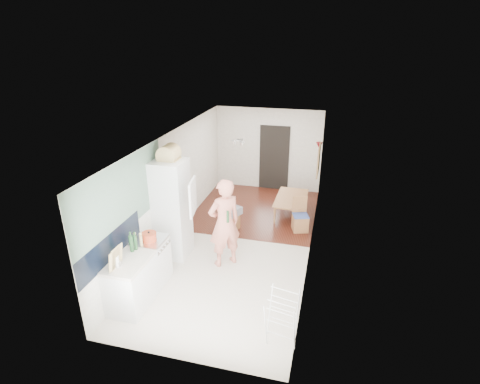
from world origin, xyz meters
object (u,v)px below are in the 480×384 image
at_px(person, 224,216).
at_px(dining_chair, 301,215).
at_px(stool, 231,222).
at_px(drying_rack, 282,319).
at_px(dining_table, 292,207).

xyz_separation_m(person, dining_chair, (1.38, 1.83, -0.69)).
relative_size(stool, drying_rack, 0.47).
relative_size(dining_table, drying_rack, 1.36).
relative_size(dining_table, stool, 2.89).
distance_m(person, drying_rack, 2.48).
bearing_deg(person, stool, -122.02).
bearing_deg(drying_rack, stool, 129.06).
xyz_separation_m(person, dining_table, (1.07, 2.66, -0.91)).
relative_size(person, stool, 5.39).
height_order(dining_table, stool, dining_table).
height_order(person, dining_chair, person).
height_order(stool, drying_rack, drying_rack).
xyz_separation_m(person, stool, (-0.27, 1.48, -0.91)).
xyz_separation_m(person, drying_rack, (1.47, -1.89, -0.68)).
xyz_separation_m(dining_chair, stool, (-1.65, -0.35, -0.22)).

